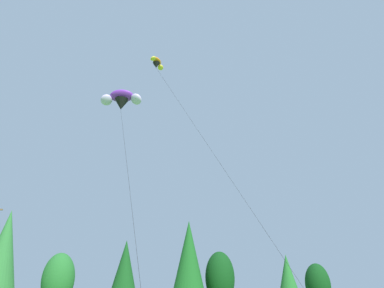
% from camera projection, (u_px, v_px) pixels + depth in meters
% --- Properties ---
extents(treeline_tree_c, '(4.76, 4.76, 14.36)m').
position_uv_depth(treeline_tree_c, '(4.00, 249.00, 48.03)').
color(treeline_tree_c, '#472D19').
rests_on(treeline_tree_c, ground_plane).
extents(treeline_tree_d, '(4.04, 4.04, 8.30)m').
position_uv_depth(treeline_tree_d, '(58.00, 280.00, 45.05)').
color(treeline_tree_d, '#472D19').
rests_on(treeline_tree_d, ground_plane).
extents(treeline_tree_e, '(3.96, 3.96, 10.73)m').
position_uv_depth(treeline_tree_e, '(125.00, 269.00, 50.16)').
color(treeline_tree_e, '#472D19').
rests_on(treeline_tree_e, ground_plane).
extents(treeline_tree_f, '(4.66, 4.66, 13.90)m').
position_uv_depth(treeline_tree_f, '(189.00, 256.00, 52.39)').
color(treeline_tree_f, '#472D19').
rests_on(treeline_tree_f, ground_plane).
extents(treeline_tree_g, '(4.40, 4.40, 9.62)m').
position_uv_depth(treeline_tree_g, '(220.00, 278.00, 53.13)').
color(treeline_tree_g, '#472D19').
rests_on(treeline_tree_g, ground_plane).
extents(treeline_tree_h, '(3.69, 3.69, 9.51)m').
position_uv_depth(treeline_tree_h, '(288.00, 278.00, 55.49)').
color(treeline_tree_h, '#472D19').
rests_on(treeline_tree_h, ground_plane).
extents(treeline_tree_i, '(4.13, 4.13, 8.62)m').
position_uv_depth(treeline_tree_i, '(318.00, 285.00, 59.26)').
color(treeline_tree_i, '#472D19').
rests_on(treeline_tree_i, ground_plane).
extents(parafoil_kite_high_purple, '(3.57, 13.50, 16.90)m').
position_uv_depth(parafoil_kite_high_purple, '(121.00, 100.00, 29.50)').
color(parafoil_kite_high_purple, purple).
extents(parafoil_kite_mid_orange, '(6.88, 13.27, 22.62)m').
position_uv_depth(parafoil_kite_mid_orange, '(157.00, 64.00, 34.82)').
color(parafoil_kite_mid_orange, orange).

